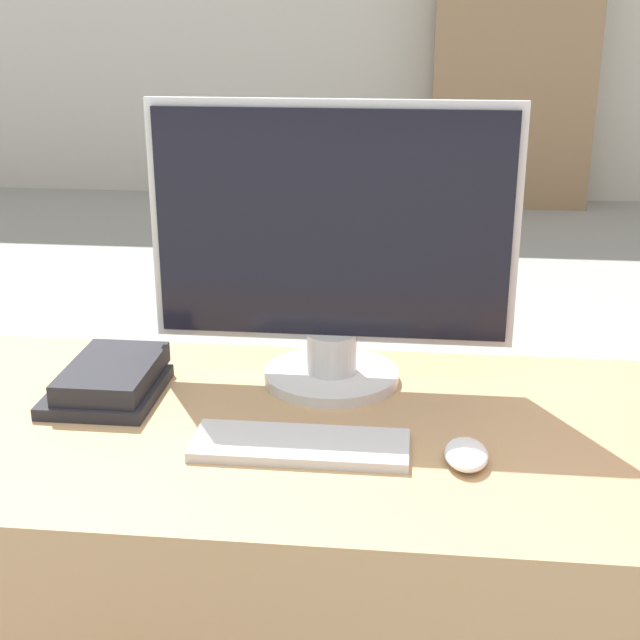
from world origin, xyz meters
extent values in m
cube|color=beige|center=(0.00, 5.91, 1.40)|extent=(12.00, 0.06, 2.80)
cube|color=tan|center=(0.00, 0.35, 0.38)|extent=(1.47, 0.70, 0.76)
cylinder|color=silver|center=(0.00, 0.54, 0.77)|extent=(0.25, 0.25, 0.02)
cylinder|color=silver|center=(0.00, 0.54, 0.82)|extent=(0.09, 0.09, 0.08)
cube|color=silver|center=(0.00, 0.54, 1.06)|extent=(0.65, 0.01, 0.43)
cube|color=black|center=(0.00, 0.54, 1.06)|extent=(0.62, 0.02, 0.41)
cube|color=silver|center=(-0.02, 0.26, 0.77)|extent=(0.34, 0.12, 0.02)
ellipsoid|color=white|center=(0.24, 0.25, 0.78)|extent=(0.07, 0.10, 0.03)
cube|color=#232328|center=(-0.39, 0.42, 0.77)|extent=(0.19, 0.22, 0.02)
cube|color=#232328|center=(-0.39, 0.44, 0.80)|extent=(0.15, 0.23, 0.04)
cube|color=#9E7A56|center=(0.81, 5.67, 0.86)|extent=(1.14, 0.32, 1.71)
camera|label=1|loc=(0.14, -0.98, 1.43)|focal=50.00mm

